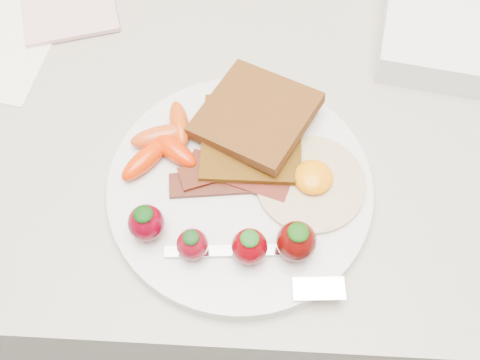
{
  "coord_description": "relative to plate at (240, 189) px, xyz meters",
  "views": [
    {
      "loc": [
        0.03,
        1.28,
        1.46
      ],
      "look_at": [
        0.02,
        1.56,
        0.93
      ],
      "focal_mm": 45.0,
      "sensor_mm": 36.0,
      "label": 1
    }
  ],
  "objects": [
    {
      "name": "strawberries",
      "position": [
        -0.01,
        -0.07,
        0.03
      ],
      "size": [
        0.18,
        0.05,
        0.05
      ],
      "color": "#5E0010",
      "rests_on": "plate"
    },
    {
      "name": "plate",
      "position": [
        0.0,
        0.0,
        0.0
      ],
      "size": [
        0.27,
        0.27,
        0.02
      ],
      "primitive_type": "cylinder",
      "color": "silver",
      "rests_on": "counter"
    },
    {
      "name": "fried_egg",
      "position": [
        0.07,
        0.0,
        0.01
      ],
      "size": [
        0.14,
        0.14,
        0.02
      ],
      "color": "beige",
      "rests_on": "plate"
    },
    {
      "name": "bacon_strips",
      "position": [
        -0.01,
        0.01,
        0.01
      ],
      "size": [
        0.13,
        0.07,
        0.01
      ],
      "color": "black",
      "rests_on": "plate"
    },
    {
      "name": "fork",
      "position": [
        0.03,
        -0.09,
        0.01
      ],
      "size": [
        0.17,
        0.05,
        0.0
      ],
      "color": "silver",
      "rests_on": "plate"
    },
    {
      "name": "baby_carrots",
      "position": [
        -0.08,
        0.04,
        0.02
      ],
      "size": [
        0.09,
        0.11,
        0.02
      ],
      "color": "#C24317",
      "rests_on": "plate"
    },
    {
      "name": "toast_upper",
      "position": [
        0.01,
        0.07,
        0.03
      ],
      "size": [
        0.14,
        0.14,
        0.03
      ],
      "primitive_type": "cube",
      "rotation": [
        0.0,
        -0.1,
        -0.49
      ],
      "color": "#3E1906",
      "rests_on": "toast_lower"
    },
    {
      "name": "toast_lower",
      "position": [
        0.01,
        0.05,
        0.02
      ],
      "size": [
        0.1,
        0.1,
        0.01
      ],
      "primitive_type": "cube",
      "rotation": [
        0.0,
        0.0,
        0.01
      ],
      "color": "#422A0B",
      "rests_on": "plate"
    },
    {
      "name": "counter",
      "position": [
        -0.02,
        0.14,
        -0.46
      ],
      "size": [
        2.0,
        0.6,
        0.9
      ],
      "primitive_type": "cube",
      "color": "gray",
      "rests_on": "ground"
    }
  ]
}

